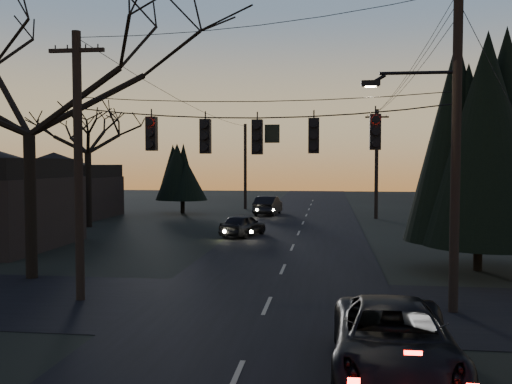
# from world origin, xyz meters

# --- Properties ---
(main_road) EXTENTS (8.00, 120.00, 0.02)m
(main_road) POSITION_xyz_m (0.00, 20.00, 0.01)
(main_road) COLOR black
(main_road) RESTS_ON ground
(cross_road) EXTENTS (60.00, 7.00, 0.02)m
(cross_road) POSITION_xyz_m (0.00, 10.00, 0.01)
(cross_road) COLOR black
(cross_road) RESTS_ON ground
(utility_pole_right) EXTENTS (5.00, 0.30, 10.00)m
(utility_pole_right) POSITION_xyz_m (5.50, 10.00, 0.00)
(utility_pole_right) COLOR black
(utility_pole_right) RESTS_ON ground
(utility_pole_left) EXTENTS (1.80, 0.30, 8.50)m
(utility_pole_left) POSITION_xyz_m (-6.00, 10.00, 0.00)
(utility_pole_left) COLOR black
(utility_pole_left) RESTS_ON ground
(utility_pole_far_r) EXTENTS (1.80, 0.30, 8.50)m
(utility_pole_far_r) POSITION_xyz_m (5.50, 38.00, 0.00)
(utility_pole_far_r) COLOR black
(utility_pole_far_r) RESTS_ON ground
(utility_pole_far_l) EXTENTS (0.30, 0.30, 8.00)m
(utility_pole_far_l) POSITION_xyz_m (-6.00, 46.00, 0.00)
(utility_pole_far_l) COLOR black
(utility_pole_far_l) RESTS_ON ground
(span_signal_assembly) EXTENTS (11.50, 0.44, 1.60)m
(span_signal_assembly) POSITION_xyz_m (-0.24, 10.00, 5.24)
(span_signal_assembly) COLOR black
(span_signal_assembly) RESTS_ON ground
(bare_tree_left) EXTENTS (10.67, 10.67, 10.86)m
(bare_tree_left) POSITION_xyz_m (-9.32, 13.04, 7.59)
(bare_tree_left) COLOR black
(bare_tree_left) RESTS_ON ground
(evergreen_right) EXTENTS (4.83, 4.83, 8.39)m
(evergreen_right) POSITION_xyz_m (7.88, 16.80, 4.79)
(evergreen_right) COLOR black
(evergreen_right) RESTS_ON ground
(bare_tree_dist) EXTENTS (6.28, 6.28, 10.04)m
(bare_tree_dist) POSITION_xyz_m (-14.34, 29.66, 7.01)
(bare_tree_dist) COLOR black
(bare_tree_dist) RESTS_ON ground
(evergreen_dist) EXTENTS (3.81, 3.81, 5.45)m
(evergreen_dist) POSITION_xyz_m (-10.66, 40.57, 3.32)
(evergreen_dist) COLOR black
(evergreen_dist) RESTS_ON ground
(house_left_far) EXTENTS (9.00, 7.00, 5.20)m
(house_left_far) POSITION_xyz_m (-20.00, 36.00, 2.60)
(house_left_far) COLOR black
(house_left_far) RESTS_ON ground
(suv_near) EXTENTS (2.61, 5.42, 1.49)m
(suv_near) POSITION_xyz_m (3.20, 4.60, 0.74)
(suv_near) COLOR black
(suv_near) RESTS_ON ground
(sedan_oncoming_a) EXTENTS (2.65, 4.17, 1.32)m
(sedan_oncoming_a) POSITION_xyz_m (-3.20, 26.15, 0.66)
(sedan_oncoming_a) COLOR black
(sedan_oncoming_a) RESTS_ON ground
(sedan_oncoming_b) EXTENTS (2.06, 4.85, 1.55)m
(sedan_oncoming_b) POSITION_xyz_m (-3.20, 40.11, 0.78)
(sedan_oncoming_b) COLOR black
(sedan_oncoming_b) RESTS_ON ground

